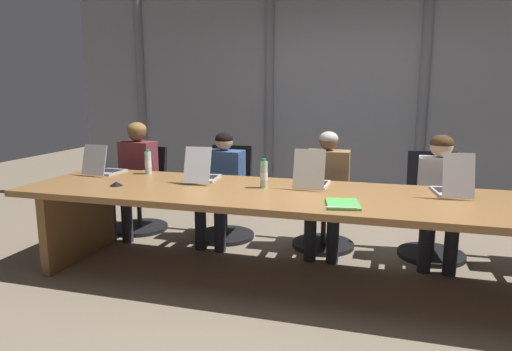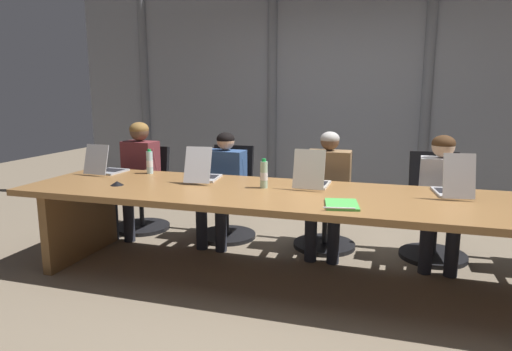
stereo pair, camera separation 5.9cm
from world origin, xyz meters
name	(u,v)px [view 1 (the left image)]	position (x,y,z in m)	size (l,w,h in m)	color
ground_plane	(308,283)	(0.00, 0.00, 0.00)	(14.58, 14.58, 0.00)	#7F705B
conference_table	(309,210)	(0.00, 0.00, 0.60)	(4.68, 1.11, 0.73)	olive
curtain_backdrop	(343,91)	(0.00, 2.37, 1.50)	(7.29, 0.17, 3.00)	gray
laptop_left_end	(104,168)	(-2.01, 0.29, 0.79)	(0.27, 0.39, 0.29)	#A8ADB7
laptop_left_mid	(203,174)	(-0.98, 0.24, 0.79)	(0.28, 0.47, 0.31)	#BCBCC1
laptop_center	(312,179)	(-0.03, 0.26, 0.79)	(0.26, 0.41, 0.32)	beige
laptop_right_mid	(452,187)	(1.04, 0.26, 0.79)	(0.27, 0.44, 0.34)	#BCBCC1
office_chair_left_end	(141,199)	(-2.01, 0.94, 0.34)	(0.60, 0.60, 0.90)	black
office_chair_left_mid	(227,204)	(-1.02, 0.95, 0.35)	(0.60, 0.60, 0.94)	black
office_chair_center	(324,212)	(0.00, 0.95, 0.34)	(0.60, 0.60, 0.91)	black
office_chair_right_mid	(432,218)	(0.99, 0.95, 0.35)	(0.60, 0.60, 0.95)	black
person_left_end	(134,171)	(-1.99, 0.79, 0.67)	(0.39, 0.57, 1.18)	brown
person_left_mid	(221,181)	(-1.01, 0.78, 0.62)	(0.40, 0.55, 1.10)	#335184
person_center	(326,185)	(0.03, 0.79, 0.64)	(0.42, 0.55, 1.13)	olive
person_right_mid	(439,192)	(1.01, 0.78, 0.64)	(0.37, 0.55, 1.13)	silver
water_bottle_primary	(264,175)	(-0.39, 0.11, 0.84)	(0.06, 0.06, 0.24)	#ADD1B2
water_bottle_secondary	(148,163)	(-1.61, 0.41, 0.84)	(0.06, 0.06, 0.23)	silver
conference_mic_left_side	(116,184)	(-1.59, -0.15, 0.75)	(0.11, 0.11, 0.04)	black
spiral_notepad	(343,204)	(0.28, -0.29, 0.74)	(0.27, 0.34, 0.03)	#4CB74C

